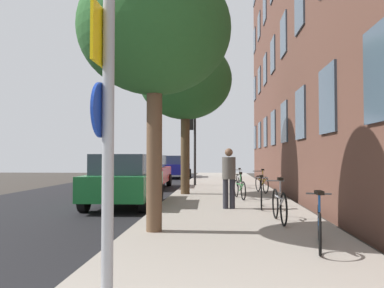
{
  "coord_description": "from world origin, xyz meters",
  "views": [
    {
      "loc": [
        0.8,
        -1.36,
        1.56
      ],
      "look_at": [
        0.06,
        9.57,
        1.91
      ],
      "focal_mm": 36.7,
      "sensor_mm": 36.0,
      "label": 1
    }
  ],
  "objects_px": {
    "sign_post": "(106,121)",
    "pedestrian_0": "(229,174)",
    "tree_near": "(155,31)",
    "bicycle_0": "(319,225)",
    "car_1": "(149,171)",
    "bicycle_2": "(261,195)",
    "traffic_light": "(193,136)",
    "tree_far": "(185,81)",
    "car_0": "(125,180)",
    "car_2": "(176,167)",
    "bicycle_5": "(239,180)",
    "bicycle_1": "(279,204)",
    "bicycle_4": "(262,183)",
    "bicycle_3": "(240,188)"
  },
  "relations": [
    {
      "from": "bicycle_0",
      "to": "car_0",
      "type": "bearing_deg",
      "value": 128.28
    },
    {
      "from": "sign_post",
      "to": "bicycle_4",
      "type": "xyz_separation_m",
      "value": [
        2.87,
        12.06,
        -1.43
      ]
    },
    {
      "from": "sign_post",
      "to": "car_2",
      "type": "xyz_separation_m",
      "value": [
        -1.88,
        24.13,
        -1.07
      ]
    },
    {
      "from": "tree_near",
      "to": "car_0",
      "type": "distance_m",
      "value": 5.76
    },
    {
      "from": "tree_far",
      "to": "sign_post",
      "type": "bearing_deg",
      "value": -89.24
    },
    {
      "from": "car_2",
      "to": "bicycle_2",
      "type": "bearing_deg",
      "value": -75.97
    },
    {
      "from": "bicycle_2",
      "to": "traffic_light",
      "type": "bearing_deg",
      "value": 105.88
    },
    {
      "from": "bicycle_2",
      "to": "car_0",
      "type": "distance_m",
      "value": 4.21
    },
    {
      "from": "car_0",
      "to": "car_1",
      "type": "bearing_deg",
      "value": 94.0
    },
    {
      "from": "tree_far",
      "to": "car_0",
      "type": "relative_size",
      "value": 1.38
    },
    {
      "from": "tree_near",
      "to": "sign_post",
      "type": "bearing_deg",
      "value": -88.38
    },
    {
      "from": "bicycle_1",
      "to": "bicycle_2",
      "type": "relative_size",
      "value": 1.08
    },
    {
      "from": "bicycle_0",
      "to": "bicycle_1",
      "type": "xyz_separation_m",
      "value": [
        -0.26,
        2.4,
        0.03
      ]
    },
    {
      "from": "bicycle_0",
      "to": "bicycle_3",
      "type": "bearing_deg",
      "value": 96.88
    },
    {
      "from": "bicycle_5",
      "to": "traffic_light",
      "type": "bearing_deg",
      "value": 144.79
    },
    {
      "from": "car_0",
      "to": "car_1",
      "type": "height_order",
      "value": "same"
    },
    {
      "from": "bicycle_4",
      "to": "car_1",
      "type": "bearing_deg",
      "value": 148.78
    },
    {
      "from": "car_1",
      "to": "sign_post",
      "type": "bearing_deg",
      "value": -81.55
    },
    {
      "from": "bicycle_3",
      "to": "car_2",
      "type": "distance_m",
      "value": 14.96
    },
    {
      "from": "bicycle_0",
      "to": "bicycle_1",
      "type": "relative_size",
      "value": 0.97
    },
    {
      "from": "bicycle_0",
      "to": "pedestrian_0",
      "type": "distance_m",
      "value": 4.8
    },
    {
      "from": "tree_far",
      "to": "car_1",
      "type": "distance_m",
      "value": 5.77
    },
    {
      "from": "pedestrian_0",
      "to": "car_2",
      "type": "bearing_deg",
      "value": 100.94
    },
    {
      "from": "sign_post",
      "to": "bicycle_1",
      "type": "distance_m",
      "value": 5.63
    },
    {
      "from": "bicycle_1",
      "to": "bicycle_5",
      "type": "xyz_separation_m",
      "value": [
        -0.38,
        9.6,
        -0.03
      ]
    },
    {
      "from": "tree_near",
      "to": "car_2",
      "type": "xyz_separation_m",
      "value": [
        -1.78,
        20.49,
        -3.17
      ]
    },
    {
      "from": "sign_post",
      "to": "bicycle_2",
      "type": "xyz_separation_m",
      "value": [
        2.34,
        7.26,
        -1.44
      ]
    },
    {
      "from": "bicycle_0",
      "to": "pedestrian_0",
      "type": "bearing_deg",
      "value": 105.88
    },
    {
      "from": "tree_near",
      "to": "pedestrian_0",
      "type": "height_order",
      "value": "tree_near"
    },
    {
      "from": "bicycle_0",
      "to": "bicycle_3",
      "type": "xyz_separation_m",
      "value": [
        -0.87,
        7.2,
        0.0
      ]
    },
    {
      "from": "bicycle_4",
      "to": "car_1",
      "type": "distance_m",
      "value": 6.01
    },
    {
      "from": "bicycle_0",
      "to": "bicycle_2",
      "type": "xyz_separation_m",
      "value": [
        -0.39,
        4.8,
        0.01
      ]
    },
    {
      "from": "bicycle_1",
      "to": "tree_near",
      "type": "bearing_deg",
      "value": -154.65
    },
    {
      "from": "pedestrian_0",
      "to": "car_0",
      "type": "relative_size",
      "value": 0.39
    },
    {
      "from": "bicycle_4",
      "to": "car_0",
      "type": "xyz_separation_m",
      "value": [
        -4.64,
        -3.91,
        0.35
      ]
    },
    {
      "from": "bicycle_0",
      "to": "bicycle_5",
      "type": "height_order",
      "value": "bicycle_5"
    },
    {
      "from": "tree_far",
      "to": "pedestrian_0",
      "type": "relative_size",
      "value": 3.58
    },
    {
      "from": "pedestrian_0",
      "to": "bicycle_3",
      "type": "bearing_deg",
      "value": 80.54
    },
    {
      "from": "traffic_light",
      "to": "car_1",
      "type": "distance_m",
      "value": 2.89
    },
    {
      "from": "bicycle_2",
      "to": "car_0",
      "type": "relative_size",
      "value": 0.37
    },
    {
      "from": "tree_far",
      "to": "car_1",
      "type": "xyz_separation_m",
      "value": [
        -2.1,
        3.91,
        -3.69
      ]
    },
    {
      "from": "sign_post",
      "to": "pedestrian_0",
      "type": "xyz_separation_m",
      "value": [
        1.43,
        7.04,
        -0.84
      ]
    },
    {
      "from": "bicycle_5",
      "to": "car_0",
      "type": "bearing_deg",
      "value": -121.44
    },
    {
      "from": "car_0",
      "to": "car_1",
      "type": "distance_m",
      "value": 7.03
    },
    {
      "from": "tree_near",
      "to": "bicycle_0",
      "type": "xyz_separation_m",
      "value": [
        2.83,
        -1.18,
        -3.54
      ]
    },
    {
      "from": "sign_post",
      "to": "tree_near",
      "type": "relative_size",
      "value": 0.6
    },
    {
      "from": "tree_far",
      "to": "car_2",
      "type": "relative_size",
      "value": 1.44
    },
    {
      "from": "bicycle_2",
      "to": "bicycle_4",
      "type": "height_order",
      "value": "bicycle_4"
    },
    {
      "from": "car_0",
      "to": "car_2",
      "type": "xyz_separation_m",
      "value": [
        -0.12,
        15.98,
        -0.0
      ]
    },
    {
      "from": "traffic_light",
      "to": "pedestrian_0",
      "type": "bearing_deg",
      "value": -80.0
    }
  ]
}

